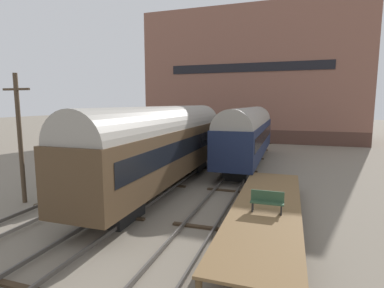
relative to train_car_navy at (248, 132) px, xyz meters
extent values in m
plane|color=slate|center=(-4.10, -12.09, -2.96)|extent=(200.00, 200.00, 0.00)
cube|color=#4C4742|center=(-8.92, -12.09, -2.78)|extent=(0.08, 60.00, 0.16)
cube|color=#4C4742|center=(-7.48, -12.09, -2.78)|extent=(0.08, 60.00, 0.16)
cube|color=#3D2D1E|center=(-8.20, -15.09, -2.91)|extent=(2.60, 0.24, 0.10)
cube|color=#3D2D1E|center=(-8.20, -9.09, -2.91)|extent=(2.60, 0.24, 0.10)
cube|color=#3D2D1E|center=(-8.20, -3.09, -2.91)|extent=(2.60, 0.24, 0.10)
cube|color=#3D2D1E|center=(-8.20, 2.91, -2.91)|extent=(2.60, 0.24, 0.10)
cube|color=#3D2D1E|center=(-8.20, 8.91, -2.91)|extent=(2.60, 0.24, 0.10)
cube|color=#3D2D1E|center=(-8.20, 14.91, -2.91)|extent=(2.60, 0.24, 0.10)
cube|color=#4C4742|center=(-4.82, -12.09, -2.78)|extent=(0.08, 60.00, 0.16)
cube|color=#4C4742|center=(-3.38, -12.09, -2.78)|extent=(0.08, 60.00, 0.16)
cube|color=#3D2D1E|center=(-4.10, -21.09, -2.91)|extent=(2.60, 0.24, 0.10)
cube|color=#3D2D1E|center=(-4.10, -15.09, -2.91)|extent=(2.60, 0.24, 0.10)
cube|color=#3D2D1E|center=(-4.10, -9.09, -2.91)|extent=(2.60, 0.24, 0.10)
cube|color=#3D2D1E|center=(-4.10, -3.09, -2.91)|extent=(2.60, 0.24, 0.10)
cube|color=#3D2D1E|center=(-4.10, 2.91, -2.91)|extent=(2.60, 0.24, 0.10)
cube|color=#3D2D1E|center=(-4.10, 8.91, -2.91)|extent=(2.60, 0.24, 0.10)
cube|color=#3D2D1E|center=(-4.10, 14.91, -2.91)|extent=(2.60, 0.24, 0.10)
cube|color=#4C4742|center=(-0.72, -12.09, -2.78)|extent=(0.08, 60.00, 0.16)
cube|color=#4C4742|center=(0.72, -12.09, -2.78)|extent=(0.08, 60.00, 0.16)
cube|color=#3D2D1E|center=(0.00, -15.09, -2.91)|extent=(2.60, 0.24, 0.10)
cube|color=#3D2D1E|center=(0.00, -9.09, -2.91)|extent=(2.60, 0.24, 0.10)
cube|color=#3D2D1E|center=(0.00, -3.09, -2.91)|extent=(2.60, 0.24, 0.10)
cube|color=#3D2D1E|center=(0.00, 2.91, -2.91)|extent=(2.60, 0.24, 0.10)
cube|color=#3D2D1E|center=(0.00, 8.91, -2.91)|extent=(2.60, 0.24, 0.10)
cube|color=#3D2D1E|center=(0.00, 14.91, -2.91)|extent=(2.60, 0.24, 0.10)
cube|color=black|center=(0.00, 5.43, -2.46)|extent=(1.80, 2.40, 1.00)
cube|color=black|center=(0.00, -5.43, -2.46)|extent=(1.80, 2.40, 1.00)
cube|color=#192342|center=(0.00, 0.00, -0.57)|extent=(3.04, 16.70, 2.79)
cube|color=black|center=(0.00, 0.00, -0.23)|extent=(3.08, 15.36, 1.00)
cylinder|color=gray|center=(0.00, 0.00, 0.83)|extent=(2.88, 16.36, 2.88)
cube|color=black|center=(-8.20, 4.20, -2.46)|extent=(1.80, 2.40, 1.00)
cube|color=black|center=(-8.20, -7.97, -2.46)|extent=(1.80, 2.40, 1.00)
cube|color=#1E4228|center=(-8.20, -1.89, -0.60)|extent=(3.01, 18.73, 2.73)
cube|color=black|center=(-8.20, -1.89, -0.27)|extent=(3.05, 17.23, 0.98)
cylinder|color=gray|center=(-8.20, -1.89, 0.77)|extent=(2.86, 18.36, 2.86)
cube|color=black|center=(-4.10, -3.61, -2.46)|extent=(1.80, 2.40, 1.00)
cube|color=black|center=(-4.10, -15.42, -2.46)|extent=(1.80, 2.40, 1.00)
cube|color=#4C3823|center=(-4.10, -9.52, -0.48)|extent=(3.05, 18.18, 2.97)
cube|color=black|center=(-4.10, -9.52, -0.12)|extent=(3.09, 16.72, 1.07)
cylinder|color=gray|center=(-4.10, -9.52, 1.01)|extent=(2.89, 17.81, 2.89)
cube|color=brown|center=(2.81, -13.82, -2.05)|extent=(2.98, 12.96, 0.10)
cylinder|color=brown|center=(1.47, -7.49, -2.53)|extent=(0.20, 0.20, 0.86)
cylinder|color=brown|center=(4.15, -7.49, -2.53)|extent=(0.20, 0.20, 0.86)
cylinder|color=brown|center=(1.47, -13.82, -2.53)|extent=(0.20, 0.20, 0.86)
cylinder|color=brown|center=(4.15, -13.82, -2.53)|extent=(0.20, 0.20, 0.86)
cube|color=#2D4C33|center=(2.88, -14.78, -1.57)|extent=(1.40, 0.40, 0.06)
cube|color=#2D4C33|center=(2.88, -14.61, -1.31)|extent=(1.40, 0.06, 0.45)
cube|color=black|center=(2.28, -14.78, -1.80)|extent=(0.06, 0.40, 0.40)
cube|color=black|center=(3.47, -14.78, -1.80)|extent=(0.06, 0.40, 0.40)
cylinder|color=#282833|center=(-6.61, -13.66, -2.52)|extent=(0.12, 0.12, 0.88)
cylinder|color=#282833|center=(-6.41, -13.66, -2.52)|extent=(0.12, 0.12, 0.88)
cylinder|color=#232328|center=(-6.51, -13.66, -1.72)|extent=(0.32, 0.32, 0.73)
sphere|color=tan|center=(-6.51, -13.66, -1.23)|extent=(0.24, 0.24, 0.24)
cylinder|color=#473828|center=(-10.51, -14.82, 0.65)|extent=(0.24, 0.24, 7.22)
cube|color=#473828|center=(-10.51, -14.82, 3.39)|extent=(1.80, 0.12, 0.12)
cube|color=#4F342A|center=(-2.21, 21.39, -2.01)|extent=(31.62, 12.30, 1.91)
cube|color=brown|center=(-2.21, 21.39, 7.54)|extent=(31.62, 12.30, 17.18)
cube|color=black|center=(-2.21, 15.19, 7.54)|extent=(22.13, 0.10, 1.20)
camera|label=1|loc=(3.67, -27.46, 2.64)|focal=28.00mm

